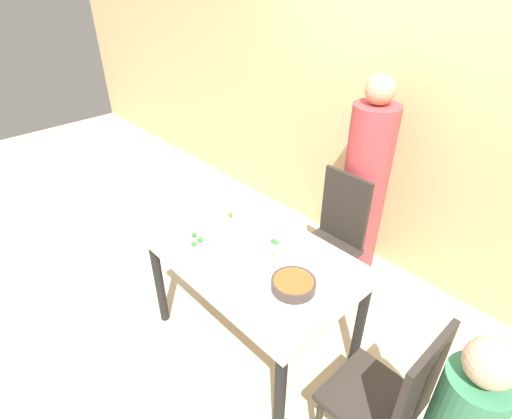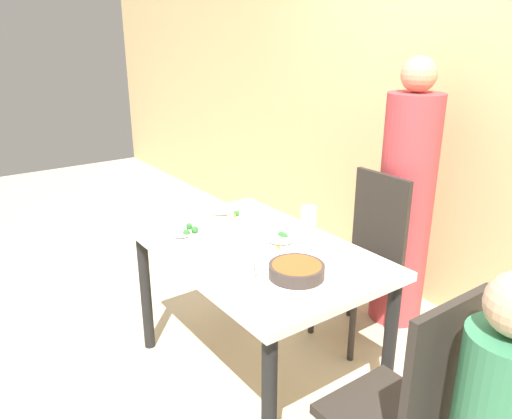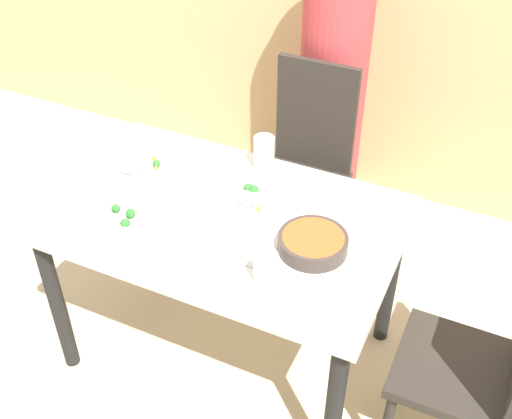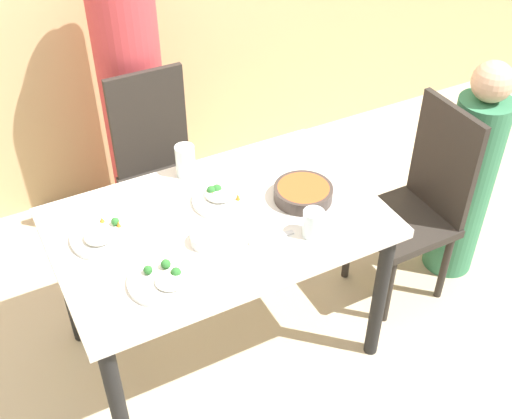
{
  "view_description": "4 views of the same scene",
  "coord_description": "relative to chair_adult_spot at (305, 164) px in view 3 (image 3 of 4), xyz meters",
  "views": [
    {
      "loc": [
        1.35,
        -1.23,
        2.23
      ],
      "look_at": [
        -0.08,
        0.1,
        0.98
      ],
      "focal_mm": 28.0,
      "sensor_mm": 36.0,
      "label": 1
    },
    {
      "loc": [
        1.79,
        -1.28,
        1.73
      ],
      "look_at": [
        0.11,
        -0.07,
        0.98
      ],
      "focal_mm": 35.0,
      "sensor_mm": 36.0,
      "label": 2
    },
    {
      "loc": [
        0.86,
        -1.58,
        2.21
      ],
      "look_at": [
        0.13,
        -0.01,
        0.82
      ],
      "focal_mm": 45.0,
      "sensor_mm": 36.0,
      "label": 3
    },
    {
      "loc": [
        -0.75,
        -1.75,
        2.35
      ],
      "look_at": [
        0.13,
        -0.07,
        0.8
      ],
      "focal_mm": 45.0,
      "sensor_mm": 36.0,
      "label": 4
    }
  ],
  "objects": [
    {
      "name": "plate_noodles",
      "position": [
        -0.34,
        -0.98,
        0.25
      ],
      "size": [
        0.25,
        0.25,
        0.05
      ],
      "color": "white",
      "rests_on": "dining_table"
    },
    {
      "name": "bowl_rice_small",
      "position": [
        -0.13,
        -0.86,
        0.26
      ],
      "size": [
        0.12,
        0.12,
        0.04
      ],
      "color": "white",
      "rests_on": "dining_table"
    },
    {
      "name": "glass_water_short",
      "position": [
        -0.02,
        -0.42,
        0.31
      ],
      "size": [
        0.08,
        0.08,
        0.14
      ],
      "color": "silver",
      "rests_on": "dining_table"
    },
    {
      "name": "plate_rice_child",
      "position": [
        0.03,
        -0.66,
        0.26
      ],
      "size": [
        0.25,
        0.25,
        0.06
      ],
      "color": "white",
      "rests_on": "dining_table"
    },
    {
      "name": "glass_water_tall",
      "position": [
        0.25,
        -1.0,
        0.3
      ],
      "size": [
        0.08,
        0.08,
        0.11
      ],
      "color": "silver",
      "rests_on": "dining_table"
    },
    {
      "name": "bowl_curry",
      "position": [
        0.33,
        -0.8,
        0.27
      ],
      "size": [
        0.24,
        0.24,
        0.06
      ],
      "color": "#3D332D",
      "rests_on": "dining_table"
    },
    {
      "name": "chair_adult_spot",
      "position": [
        0.0,
        0.0,
        0.0
      ],
      "size": [
        0.4,
        0.4,
        0.98
      ],
      "color": "#2D2823",
      "rests_on": "ground_plane"
    },
    {
      "name": "ground_plane",
      "position": [
        -0.03,
        -0.75,
        -0.51
      ],
      "size": [
        10.0,
        10.0,
        0.0
      ],
      "primitive_type": "plane",
      "color": "beige"
    },
    {
      "name": "fork_steel",
      "position": [
        0.1,
        -0.95,
        0.24
      ],
      "size": [
        0.18,
        0.03,
        0.01
      ],
      "color": "silver",
      "rests_on": "dining_table"
    },
    {
      "name": "person_adult",
      "position": [
        0.0,
        0.32,
        0.24
      ],
      "size": [
        0.32,
        0.32,
        1.61
      ],
      "color": "#C63D42",
      "rests_on": "ground_plane"
    },
    {
      "name": "chair_child_spot",
      "position": [
        0.95,
        -0.81,
        0.0
      ],
      "size": [
        0.4,
        0.4,
        0.98
      ],
      "rotation": [
        0.0,
        0.0,
        -1.57
      ],
      "color": "#2D2823",
      "rests_on": "ground_plane"
    },
    {
      "name": "plate_rice_adult",
      "position": [
        -0.45,
        -0.66,
        0.25
      ],
      "size": [
        0.26,
        0.26,
        0.05
      ],
      "color": "white",
      "rests_on": "dining_table"
    },
    {
      "name": "dining_table",
      "position": [
        -0.03,
        -0.75,
        0.15
      ],
      "size": [
        1.27,
        0.81,
        0.75
      ],
      "color": "silver",
      "rests_on": "ground_plane"
    }
  ]
}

